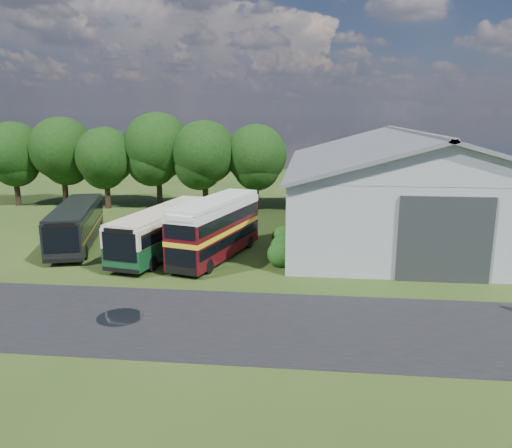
# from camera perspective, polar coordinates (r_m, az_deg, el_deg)

# --- Properties ---
(ground) EXTENTS (120.00, 120.00, 0.00)m
(ground) POSITION_cam_1_polar(r_m,az_deg,el_deg) (27.21, -9.99, -8.13)
(ground) COLOR #223811
(ground) RESTS_ON ground
(asphalt_road) EXTENTS (60.00, 8.00, 0.02)m
(asphalt_road) POSITION_cam_1_polar(r_m,az_deg,el_deg) (23.83, -4.95, -11.08)
(asphalt_road) COLOR black
(asphalt_road) RESTS_ON ground
(puddle) EXTENTS (2.20, 2.20, 0.01)m
(puddle) POSITION_cam_1_polar(r_m,az_deg,el_deg) (25.05, -15.27, -10.27)
(puddle) COLOR black
(puddle) RESTS_ON ground
(storage_shed) EXTENTS (18.80, 24.80, 8.15)m
(storage_shed) POSITION_cam_1_polar(r_m,az_deg,el_deg) (41.41, 16.90, 4.65)
(storage_shed) COLOR gray
(storage_shed) RESTS_ON ground
(tree_far_left) EXTENTS (6.12, 6.12, 8.64)m
(tree_far_left) POSITION_cam_1_polar(r_m,az_deg,el_deg) (57.26, -26.00, 7.43)
(tree_far_left) COLOR black
(tree_far_left) RESTS_ON ground
(tree_left_a) EXTENTS (6.46, 6.46, 9.12)m
(tree_left_a) POSITION_cam_1_polar(r_m,az_deg,el_deg) (55.19, -21.32, 8.01)
(tree_left_a) COLOR black
(tree_left_a) RESTS_ON ground
(tree_left_b) EXTENTS (5.78, 5.78, 8.16)m
(tree_left_b) POSITION_cam_1_polar(r_m,az_deg,el_deg) (52.20, -16.85, 7.43)
(tree_left_b) COLOR black
(tree_left_b) RESTS_ON ground
(tree_mid) EXTENTS (6.80, 6.80, 9.60)m
(tree_mid) POSITION_cam_1_polar(r_m,az_deg,el_deg) (51.62, -11.18, 8.71)
(tree_mid) COLOR black
(tree_mid) RESTS_ON ground
(tree_right_a) EXTENTS (6.26, 6.26, 8.83)m
(tree_right_a) POSITION_cam_1_polar(r_m,az_deg,el_deg) (49.42, -5.91, 8.14)
(tree_right_a) COLOR black
(tree_right_a) RESTS_ON ground
(tree_right_b) EXTENTS (5.98, 5.98, 8.45)m
(tree_right_b) POSITION_cam_1_polar(r_m,az_deg,el_deg) (49.43, 0.03, 7.91)
(tree_right_b) COLOR black
(tree_right_b) RESTS_ON ground
(shrub_front) EXTENTS (1.70, 1.70, 1.70)m
(shrub_front) POSITION_cam_1_polar(r_m,az_deg,el_deg) (31.89, 2.81, -4.79)
(shrub_front) COLOR #194714
(shrub_front) RESTS_ON ground
(shrub_mid) EXTENTS (1.60, 1.60, 1.60)m
(shrub_mid) POSITION_cam_1_polar(r_m,az_deg,el_deg) (33.80, 3.02, -3.78)
(shrub_mid) COLOR #194714
(shrub_mid) RESTS_ON ground
(shrub_back) EXTENTS (1.80, 1.80, 1.80)m
(shrub_back) POSITION_cam_1_polar(r_m,az_deg,el_deg) (35.72, 3.21, -2.87)
(shrub_back) COLOR #194714
(shrub_back) RESTS_ON ground
(bus_green_single) EXTENTS (4.75, 11.51, 3.09)m
(bus_green_single) POSITION_cam_1_polar(r_m,az_deg,el_deg) (34.89, -10.40, -0.65)
(bus_green_single) COLOR black
(bus_green_single) RESTS_ON ground
(bus_maroon_double) EXTENTS (4.80, 9.61, 4.01)m
(bus_maroon_double) POSITION_cam_1_polar(r_m,az_deg,el_deg) (33.13, -4.62, -0.57)
(bus_maroon_double) COLOR black
(bus_maroon_double) RESTS_ON ground
(bus_dark_single) EXTENTS (5.43, 11.08, 2.98)m
(bus_dark_single) POSITION_cam_1_polar(r_m,az_deg,el_deg) (38.52, -19.86, -0.03)
(bus_dark_single) COLOR black
(bus_dark_single) RESTS_ON ground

